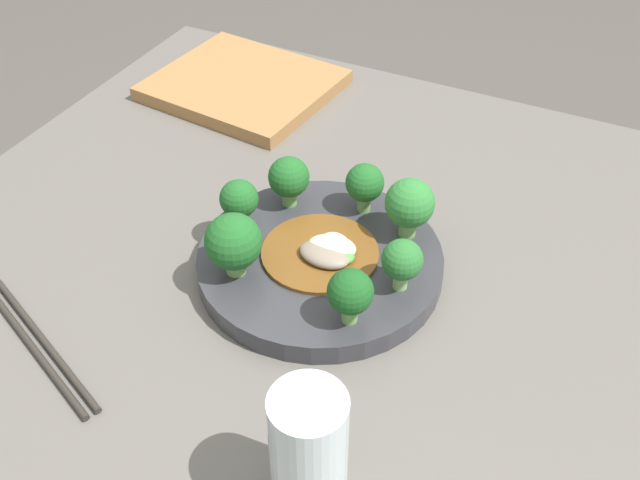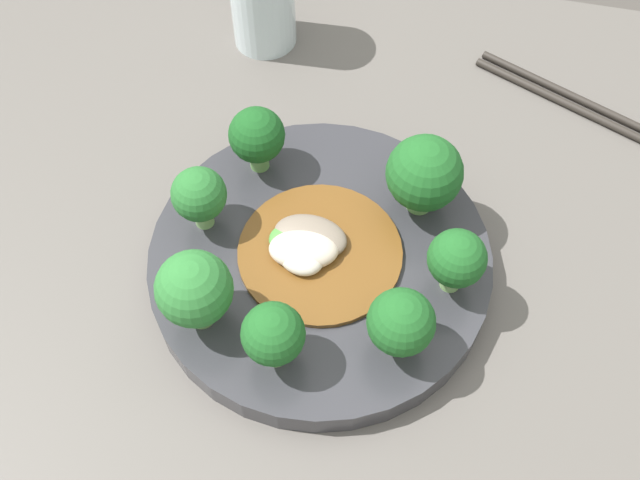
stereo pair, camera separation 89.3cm
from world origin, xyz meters
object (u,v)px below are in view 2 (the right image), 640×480
object	(u,v)px
broccoli_north	(273,335)
broccoli_west	(457,259)
broccoli_southeast	(257,136)
broccoli_east	(199,195)
broccoli_northeast	(194,290)
chopsticks	(587,108)
stirfry_center	(311,247)
plate	(320,262)
broccoli_southwest	(424,174)
broccoli_northwest	(401,323)

from	to	relation	value
broccoli_north	broccoli_west	bearing A→B (deg)	-142.42
broccoli_southeast	broccoli_east	bearing A→B (deg)	67.04
broccoli_northeast	chopsticks	bearing A→B (deg)	-133.12
stirfry_center	broccoli_northeast	bearing A→B (deg)	48.28
plate	broccoli_northeast	xyz separation A→B (m)	(0.07, 0.07, 0.05)
broccoli_southwest	broccoli_northeast	bearing A→B (deg)	44.23
stirfry_center	plate	bearing A→B (deg)	178.59
broccoli_northwest	broccoli_southwest	distance (m)	0.13
broccoli_north	stirfry_center	xyz separation A→B (m)	(-0.00, -0.09, -0.03)
broccoli_southwest	broccoli_north	bearing A→B (deg)	62.98
broccoli_west	broccoli_southwest	world-z (taller)	broccoli_southwest
broccoli_north	chopsticks	xyz separation A→B (m)	(-0.21, -0.31, -0.06)
broccoli_southwest	broccoli_east	size ratio (longest dim) A/B	1.22
broccoli_west	chopsticks	distance (m)	0.25
broccoli_northwest	broccoli_southeast	size ratio (longest dim) A/B	1.01
stirfry_center	broccoli_southwest	bearing A→B (deg)	-139.82
broccoli_north	broccoli_southeast	bearing A→B (deg)	-71.02
broccoli_northeast	broccoli_west	bearing A→B (deg)	-158.58
broccoli_west	broccoli_southeast	bearing A→B (deg)	-24.81
broccoli_northeast	broccoli_north	distance (m)	0.06
chopsticks	broccoli_east	bearing A→B (deg)	35.38
broccoli_north	plate	bearing A→B (deg)	-97.16
broccoli_southeast	stirfry_center	bearing A→B (deg)	129.63
broccoli_northwest	broccoli_west	size ratio (longest dim) A/B	1.05
broccoli_southwest	chopsticks	size ratio (longest dim) A/B	0.34
broccoli_northwest	stirfry_center	xyz separation A→B (m)	(0.08, -0.06, -0.03)
plate	stirfry_center	bearing A→B (deg)	-1.41
broccoli_southwest	stirfry_center	distance (m)	0.10
broccoli_north	stirfry_center	distance (m)	0.10
broccoli_west	broccoli_northeast	bearing A→B (deg)	21.42
broccoli_west	stirfry_center	bearing A→B (deg)	-2.51
plate	broccoli_southeast	world-z (taller)	broccoli_southeast
broccoli_northwest	broccoli_east	world-z (taller)	broccoli_northwest
broccoli_southwest	broccoli_northwest	bearing A→B (deg)	91.52
broccoli_southwest	broccoli_north	xyz separation A→B (m)	(0.08, 0.15, -0.00)
broccoli_northeast	broccoli_southwest	distance (m)	0.19
broccoli_northwest	broccoli_southwest	bearing A→B (deg)	-88.48
broccoli_northwest	broccoli_northeast	bearing A→B (deg)	3.60
stirfry_center	chopsticks	xyz separation A→B (m)	(-0.21, -0.22, -0.03)
broccoli_north	broccoli_southwest	bearing A→B (deg)	-117.02
broccoli_northwest	broccoli_southeast	xyz separation A→B (m)	(0.14, -0.14, 0.00)
broccoli_southeast	broccoli_southwest	bearing A→B (deg)	175.52
broccoli_southeast	broccoli_east	world-z (taller)	broccoli_southeast
broccoli_north	stirfry_center	bearing A→B (deg)	-92.62
broccoli_west	broccoli_east	distance (m)	0.20
plate	broccoli_north	bearing A→B (deg)	82.84
chopsticks	broccoli_north	bearing A→B (deg)	55.56
broccoli_northwest	stirfry_center	distance (m)	0.10
broccoli_southeast	broccoli_west	world-z (taller)	broccoli_southeast
broccoli_north	broccoli_east	distance (m)	0.13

